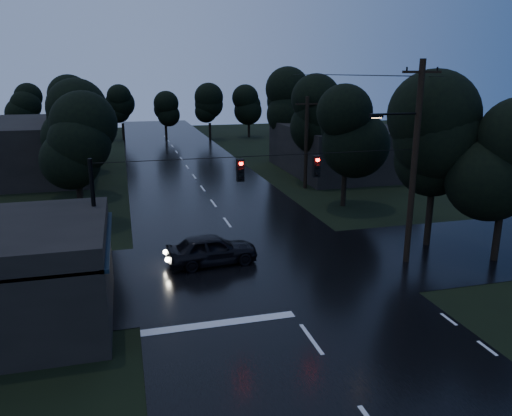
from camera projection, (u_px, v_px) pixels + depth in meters
name	position (u px, v px, depth m)	size (l,w,h in m)	color
main_road	(203.00, 189.00, 41.44)	(12.00, 120.00, 0.02)	black
cross_street	(260.00, 269.00, 24.67)	(60.00, 9.00, 0.02)	black
building_far_right	(339.00, 149.00, 48.07)	(10.00, 14.00, 4.40)	black
building_far_left	(37.00, 148.00, 46.61)	(10.00, 16.00, 5.00)	black
utility_pole_main	(413.00, 160.00, 24.19)	(3.50, 0.30, 10.00)	black
utility_pole_far	(306.00, 142.00, 40.61)	(2.00, 0.30, 7.50)	black
anchor_pole_left	(96.00, 229.00, 21.08)	(0.18, 0.18, 6.00)	black
span_signals	(278.00, 167.00, 22.48)	(15.00, 0.37, 1.12)	black
tree_corner_near	(436.00, 138.00, 26.50)	(4.48, 4.48, 9.44)	black
tree_corner_far	(507.00, 160.00, 24.40)	(3.92, 3.92, 8.26)	black
tree_left_a	(74.00, 142.00, 30.36)	(3.92, 3.92, 8.26)	black
tree_left_b	(74.00, 124.00, 37.56)	(4.20, 4.20, 8.85)	black
tree_left_c	(76.00, 109.00, 46.63)	(4.48, 4.48, 9.44)	black
tree_right_a	(347.00, 128.00, 34.74)	(4.20, 4.20, 8.85)	black
tree_right_b	(313.00, 113.00, 42.24)	(4.48, 4.48, 9.44)	black
tree_right_c	(283.00, 102.00, 51.60)	(4.76, 4.76, 10.03)	black
car	(212.00, 249.00, 25.08)	(1.84, 4.58, 1.56)	black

